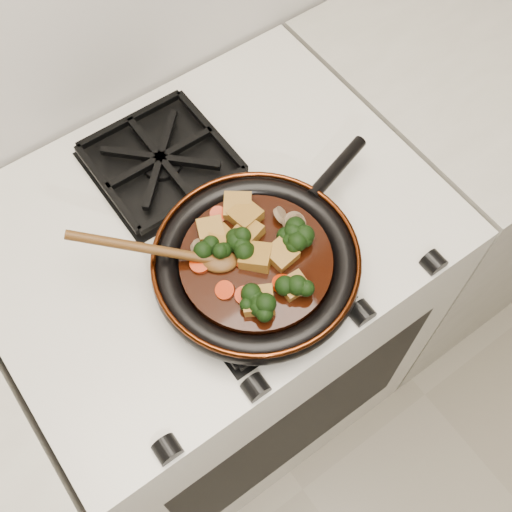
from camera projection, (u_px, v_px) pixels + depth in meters
stove at (220, 325)px, 1.46m from camera, size 0.76×0.60×0.90m
burner_grate_front at (255, 279)px, 1.00m from camera, size 0.23×0.23×0.03m
burner_grate_back at (161, 161)px, 1.11m from camera, size 0.23×0.23×0.03m
skillet at (257, 263)px, 0.98m from camera, size 0.44×0.32×0.05m
braising_sauce at (256, 263)px, 0.97m from camera, size 0.23×0.23×0.02m
tofu_cube_0 at (281, 255)px, 0.96m from camera, size 0.05×0.05×0.02m
tofu_cube_1 at (248, 232)px, 0.98m from camera, size 0.05×0.05×0.03m
tofu_cube_2 at (211, 230)px, 0.98m from camera, size 0.05×0.05×0.03m
tofu_cube_3 at (259, 301)px, 0.92m from camera, size 0.06×0.06×0.03m
tofu_cube_4 at (256, 257)px, 0.96m from camera, size 0.06×0.06×0.03m
tofu_cube_5 at (223, 238)px, 0.97m from camera, size 0.04×0.04×0.02m
tofu_cube_6 at (294, 286)px, 0.94m from camera, size 0.04×0.04×0.02m
tofu_cube_7 at (238, 207)px, 1.00m from camera, size 0.06×0.06×0.03m
tofu_cube_8 at (245, 216)px, 0.99m from camera, size 0.05×0.05×0.03m
broccoli_floret_0 at (246, 246)px, 0.97m from camera, size 0.09×0.09×0.06m
broccoli_floret_1 at (238, 247)px, 0.97m from camera, size 0.09×0.09×0.06m
broccoli_floret_2 at (296, 240)px, 0.97m from camera, size 0.07×0.08×0.06m
broccoli_floret_3 at (294, 238)px, 0.97m from camera, size 0.08×0.09×0.08m
broccoli_floret_4 at (296, 289)px, 0.93m from camera, size 0.07×0.07×0.05m
broccoli_floret_5 at (213, 252)px, 0.96m from camera, size 0.08×0.08×0.05m
broccoli_floret_6 at (255, 302)px, 0.92m from camera, size 0.08×0.09×0.08m
broccoli_floret_7 at (266, 304)px, 0.92m from camera, size 0.09×0.09×0.07m
carrot_coin_0 at (225, 290)px, 0.94m from camera, size 0.03×0.03×0.02m
carrot_coin_1 at (200, 263)px, 0.96m from camera, size 0.03×0.03×0.01m
carrot_coin_2 at (243, 259)px, 0.96m from camera, size 0.03×0.03×0.02m
carrot_coin_3 at (218, 215)px, 1.00m from camera, size 0.03×0.03×0.02m
carrot_coin_4 at (283, 284)px, 0.94m from camera, size 0.03×0.03×0.02m
carrot_coin_5 at (244, 295)px, 0.93m from camera, size 0.03×0.03×0.02m
mushroom_slice_0 at (294, 224)px, 0.99m from camera, size 0.05×0.05×0.03m
mushroom_slice_1 at (298, 226)px, 0.99m from camera, size 0.05×0.05×0.04m
mushroom_slice_2 at (201, 249)px, 0.97m from camera, size 0.04×0.04×0.03m
mushroom_slice_3 at (281, 216)px, 0.99m from camera, size 0.03×0.04×0.03m
mushroom_slice_4 at (300, 290)px, 0.93m from camera, size 0.04×0.04×0.03m
wooden_spoon at (178, 254)px, 0.95m from camera, size 0.13×0.11×0.23m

